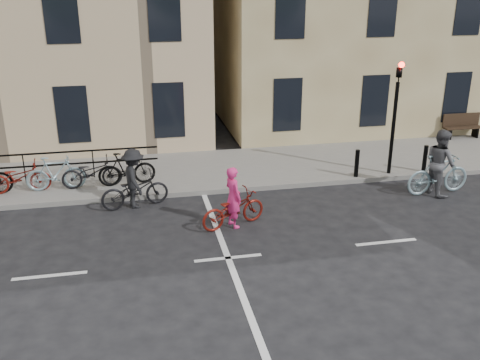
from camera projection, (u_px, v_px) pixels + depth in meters
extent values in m
plane|color=black|center=(228.00, 258.00, 12.53)|extent=(120.00, 120.00, 0.00)
cube|color=slate|center=(73.00, 180.00, 17.25)|extent=(46.00, 4.00, 0.15)
cylinder|color=black|center=(393.00, 129.00, 17.12)|extent=(0.12, 0.12, 3.00)
imported|color=black|center=(399.00, 67.00, 16.43)|extent=(0.15, 0.18, 0.90)
sphere|color=#FF0C05|center=(402.00, 65.00, 16.29)|extent=(0.18, 0.18, 0.18)
cylinder|color=black|center=(357.00, 163.00, 17.17)|extent=(0.14, 0.14, 0.90)
cylinder|color=black|center=(425.00, 159.00, 17.62)|extent=(0.14, 0.14, 0.90)
cube|color=black|center=(448.00, 134.00, 21.39)|extent=(0.06, 0.38, 0.40)
cube|color=black|center=(475.00, 132.00, 21.62)|extent=(0.06, 0.38, 0.40)
cube|color=black|center=(463.00, 128.00, 21.43)|extent=(1.60, 0.40, 0.06)
cube|color=black|center=(461.00, 119.00, 21.49)|extent=(1.60, 0.06, 0.50)
cube|color=black|center=(42.00, 166.00, 16.80)|extent=(7.25, 0.04, 0.95)
imported|color=maroon|center=(19.00, 177.00, 15.88)|extent=(1.80, 0.63, 0.95)
imported|color=#85A3AE|center=(56.00, 173.00, 16.06)|extent=(1.75, 0.49, 1.05)
imported|color=black|center=(92.00, 172.00, 16.27)|extent=(1.80, 0.63, 0.95)
imported|color=black|center=(127.00, 169.00, 16.46)|extent=(1.75, 0.49, 1.05)
imported|color=maroon|center=(233.00, 209.00, 14.01)|extent=(1.96, 1.24, 0.97)
imported|color=#EB2979|center=(233.00, 197.00, 13.90)|extent=(0.58, 0.70, 1.65)
imported|color=#85A3AE|center=(438.00, 174.00, 16.13)|extent=(2.12, 0.75, 1.25)
imported|color=#505055|center=(440.00, 162.00, 16.00)|extent=(0.84, 1.04, 2.01)
imported|color=black|center=(135.00, 190.00, 15.22)|extent=(2.04, 1.09, 1.02)
imported|color=black|center=(134.00, 178.00, 15.09)|extent=(0.87, 1.23, 1.73)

